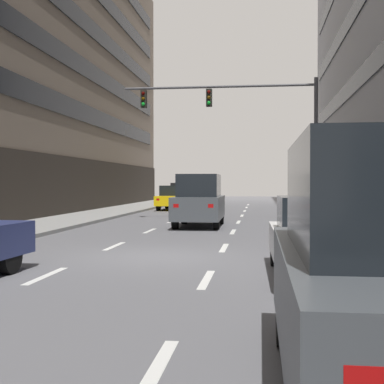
% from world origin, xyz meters
% --- Properties ---
extents(ground_plane, '(120.00, 120.00, 0.00)m').
position_xyz_m(ground_plane, '(0.00, 0.00, 0.00)').
color(ground_plane, slate).
extents(lane_stripe_l1_s3, '(0.16, 2.00, 0.01)m').
position_xyz_m(lane_stripe_l1_s3, '(-1.60, -3.00, 0.00)').
color(lane_stripe_l1_s3, silver).
rests_on(lane_stripe_l1_s3, ground).
extents(lane_stripe_l1_s4, '(0.16, 2.00, 0.01)m').
position_xyz_m(lane_stripe_l1_s4, '(-1.60, 2.00, 0.00)').
color(lane_stripe_l1_s4, silver).
rests_on(lane_stripe_l1_s4, ground).
extents(lane_stripe_l1_s5, '(0.16, 2.00, 0.01)m').
position_xyz_m(lane_stripe_l1_s5, '(-1.60, 7.00, 0.00)').
color(lane_stripe_l1_s5, silver).
rests_on(lane_stripe_l1_s5, ground).
extents(lane_stripe_l1_s6, '(0.16, 2.00, 0.01)m').
position_xyz_m(lane_stripe_l1_s6, '(-1.60, 12.00, 0.00)').
color(lane_stripe_l1_s6, silver).
rests_on(lane_stripe_l1_s6, ground).
extents(lane_stripe_l1_s7, '(0.16, 2.00, 0.01)m').
position_xyz_m(lane_stripe_l1_s7, '(-1.60, 17.00, 0.00)').
color(lane_stripe_l1_s7, silver).
rests_on(lane_stripe_l1_s7, ground).
extents(lane_stripe_l1_s8, '(0.16, 2.00, 0.01)m').
position_xyz_m(lane_stripe_l1_s8, '(-1.60, 22.00, 0.00)').
color(lane_stripe_l1_s8, silver).
rests_on(lane_stripe_l1_s8, ground).
extents(lane_stripe_l1_s9, '(0.16, 2.00, 0.01)m').
position_xyz_m(lane_stripe_l1_s9, '(-1.60, 27.00, 0.00)').
color(lane_stripe_l1_s9, silver).
rests_on(lane_stripe_l1_s9, ground).
extents(lane_stripe_l1_s10, '(0.16, 2.00, 0.01)m').
position_xyz_m(lane_stripe_l1_s10, '(-1.60, 32.00, 0.00)').
color(lane_stripe_l1_s10, silver).
rests_on(lane_stripe_l1_s10, ground).
extents(lane_stripe_l2_s2, '(0.16, 2.00, 0.01)m').
position_xyz_m(lane_stripe_l2_s2, '(1.60, -8.00, 0.00)').
color(lane_stripe_l2_s2, silver).
rests_on(lane_stripe_l2_s2, ground).
extents(lane_stripe_l2_s3, '(0.16, 2.00, 0.01)m').
position_xyz_m(lane_stripe_l2_s3, '(1.60, -3.00, 0.00)').
color(lane_stripe_l2_s3, silver).
rests_on(lane_stripe_l2_s3, ground).
extents(lane_stripe_l2_s4, '(0.16, 2.00, 0.01)m').
position_xyz_m(lane_stripe_l2_s4, '(1.60, 2.00, 0.00)').
color(lane_stripe_l2_s4, silver).
rests_on(lane_stripe_l2_s4, ground).
extents(lane_stripe_l2_s5, '(0.16, 2.00, 0.01)m').
position_xyz_m(lane_stripe_l2_s5, '(1.60, 7.00, 0.00)').
color(lane_stripe_l2_s5, silver).
rests_on(lane_stripe_l2_s5, ground).
extents(lane_stripe_l2_s6, '(0.16, 2.00, 0.01)m').
position_xyz_m(lane_stripe_l2_s6, '(1.60, 12.00, 0.00)').
color(lane_stripe_l2_s6, silver).
rests_on(lane_stripe_l2_s6, ground).
extents(lane_stripe_l2_s7, '(0.16, 2.00, 0.01)m').
position_xyz_m(lane_stripe_l2_s7, '(1.60, 17.00, 0.00)').
color(lane_stripe_l2_s7, silver).
rests_on(lane_stripe_l2_s7, ground).
extents(lane_stripe_l2_s8, '(0.16, 2.00, 0.01)m').
position_xyz_m(lane_stripe_l2_s8, '(1.60, 22.00, 0.00)').
color(lane_stripe_l2_s8, silver).
rests_on(lane_stripe_l2_s8, ground).
extents(lane_stripe_l2_s9, '(0.16, 2.00, 0.01)m').
position_xyz_m(lane_stripe_l2_s9, '(1.60, 27.00, 0.00)').
color(lane_stripe_l2_s9, silver).
rests_on(lane_stripe_l2_s9, ground).
extents(lane_stripe_l2_s10, '(0.16, 2.00, 0.01)m').
position_xyz_m(lane_stripe_l2_s10, '(1.60, 32.00, 0.00)').
color(lane_stripe_l2_s10, silver).
rests_on(lane_stripe_l2_s10, ground).
extents(car_driving_0, '(1.95, 4.58, 2.20)m').
position_xyz_m(car_driving_0, '(0.06, 9.31, 1.10)').
color(car_driving_0, black).
rests_on(car_driving_0, ground).
extents(taxi_driving_1, '(2.03, 4.50, 1.84)m').
position_xyz_m(taxi_driving_1, '(-3.21, 22.90, 0.82)').
color(taxi_driving_1, black).
rests_on(taxi_driving_1, ground).
extents(taxi_driving_3, '(1.92, 4.24, 1.74)m').
position_xyz_m(taxi_driving_3, '(-3.17, 29.23, 0.77)').
color(taxi_driving_3, black).
rests_on(taxi_driving_3, ground).
extents(car_parked_1, '(1.85, 4.25, 1.58)m').
position_xyz_m(car_parked_1, '(3.75, -2.44, 0.78)').
color(car_parked_1, black).
rests_on(car_parked_1, ground).
extents(traffic_signal_0, '(9.23, 0.35, 6.64)m').
position_xyz_m(traffic_signal_0, '(2.04, 12.46, 4.98)').
color(traffic_signal_0, '#4C4C51').
rests_on(traffic_signal_0, sidewalk_right).
extents(street_tree_2, '(2.20, 2.19, 4.50)m').
position_xyz_m(street_tree_2, '(6.08, 19.56, 2.41)').
color(street_tree_2, '#4C3823').
rests_on(street_tree_2, sidewalk_right).
extents(pedestrian_0, '(0.52, 0.25, 1.68)m').
position_xyz_m(pedestrian_0, '(6.36, 10.12, 1.12)').
color(pedestrian_0, brown).
rests_on(pedestrian_0, sidewalk_right).
extents(pedestrian_1, '(0.52, 0.27, 1.67)m').
position_xyz_m(pedestrian_1, '(6.51, 15.56, 1.11)').
color(pedestrian_1, black).
rests_on(pedestrian_1, sidewalk_right).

